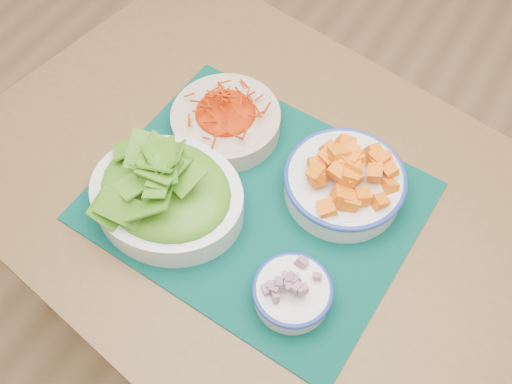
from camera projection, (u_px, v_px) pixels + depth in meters
ground at (254, 321)px, 1.73m from camera, size 4.00×4.00×0.00m
table at (278, 223)px, 1.16m from camera, size 1.36×1.01×0.75m
placemat at (256, 201)px, 1.08m from camera, size 0.59×0.49×0.00m
carrot_bowl at (226, 118)px, 1.14m from camera, size 0.24×0.24×0.08m
squash_bowl at (345, 178)px, 1.04m from camera, size 0.28×0.28×0.11m
lettuce_bowl at (166, 189)px, 1.01m from camera, size 0.31×0.28×0.14m
onion_bowl at (293, 291)px, 0.94m from camera, size 0.15×0.15×0.07m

